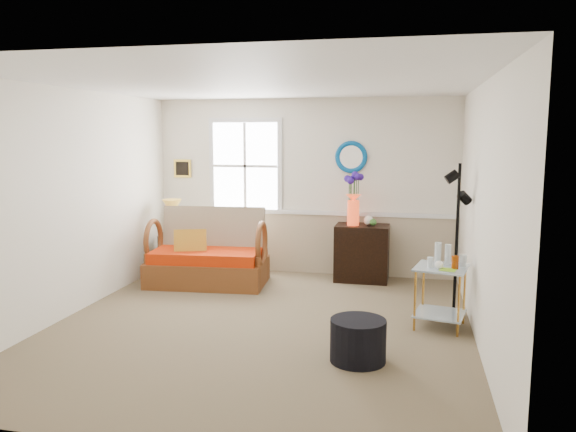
% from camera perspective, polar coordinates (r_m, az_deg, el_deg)
% --- Properties ---
extents(floor, '(4.50, 5.00, 0.01)m').
position_cam_1_polar(floor, '(6.26, -2.80, -11.08)').
color(floor, brown).
rests_on(floor, ground).
extents(ceiling, '(4.50, 5.00, 0.01)m').
position_cam_1_polar(ceiling, '(5.93, -2.98, 13.35)').
color(ceiling, white).
rests_on(ceiling, walls).
extents(walls, '(4.51, 5.01, 2.60)m').
position_cam_1_polar(walls, '(5.96, -2.89, 0.80)').
color(walls, white).
rests_on(walls, floor).
extents(wainscot, '(4.46, 0.02, 0.90)m').
position_cam_1_polar(wainscot, '(8.48, 1.58, -2.76)').
color(wainscot, tan).
rests_on(wainscot, walls).
extents(chair_rail, '(4.46, 0.04, 0.06)m').
position_cam_1_polar(chair_rail, '(8.39, 1.58, 0.38)').
color(chair_rail, white).
rests_on(chair_rail, walls).
extents(window, '(1.14, 0.06, 1.44)m').
position_cam_1_polar(window, '(8.54, -4.36, 5.08)').
color(window, white).
rests_on(window, walls).
extents(picture, '(0.28, 0.03, 0.28)m').
position_cam_1_polar(picture, '(8.90, -10.66, 4.77)').
color(picture, gold).
rests_on(picture, walls).
extents(mirror, '(0.47, 0.07, 0.47)m').
position_cam_1_polar(mirror, '(8.23, 6.44, 5.98)').
color(mirror, '#0168B5').
rests_on(mirror, walls).
extents(loveseat, '(1.67, 1.04, 1.05)m').
position_cam_1_polar(loveseat, '(7.88, -8.19, -3.15)').
color(loveseat, brown).
rests_on(loveseat, floor).
extents(throw_pillow, '(0.45, 0.25, 0.44)m').
position_cam_1_polar(throw_pillow, '(7.85, -9.89, -2.95)').
color(throw_pillow, '#B85F02').
rests_on(throw_pillow, loveseat).
extents(lamp_stand, '(0.39, 0.39, 0.59)m').
position_cam_1_polar(lamp_stand, '(8.63, -11.71, -3.77)').
color(lamp_stand, black).
rests_on(lamp_stand, floor).
extents(table_lamp, '(0.39, 0.39, 0.52)m').
position_cam_1_polar(table_lamp, '(8.56, -11.67, -0.08)').
color(table_lamp, '#AE802A').
rests_on(table_lamp, lamp_stand).
extents(potted_plant, '(0.38, 0.40, 0.26)m').
position_cam_1_polar(potted_plant, '(8.54, -10.89, -0.95)').
color(potted_plant, '#428131').
rests_on(potted_plant, lamp_stand).
extents(cabinet, '(0.75, 0.49, 0.80)m').
position_cam_1_polar(cabinet, '(8.08, 7.52, -3.73)').
color(cabinet, black).
rests_on(cabinet, floor).
extents(flower_vase, '(0.22, 0.22, 0.73)m').
position_cam_1_polar(flower_vase, '(7.93, 6.66, 1.68)').
color(flower_vase, red).
rests_on(flower_vase, cabinet).
extents(side_table, '(0.63, 0.63, 0.67)m').
position_cam_1_polar(side_table, '(6.33, 15.20, -7.96)').
color(side_table, '#C38830').
rests_on(side_table, floor).
extents(tabletop_items, '(0.49, 0.49, 0.24)m').
position_cam_1_polar(tabletop_items, '(6.24, 15.83, -3.92)').
color(tabletop_items, silver).
rests_on(tabletop_items, side_table).
extents(floor_lamp, '(0.30, 0.30, 1.76)m').
position_cam_1_polar(floor_lamp, '(6.62, 16.76, -2.48)').
color(floor_lamp, black).
rests_on(floor_lamp, floor).
extents(ottoman, '(0.66, 0.66, 0.40)m').
position_cam_1_polar(ottoman, '(5.32, 7.12, -12.43)').
color(ottoman, black).
rests_on(ottoman, floor).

